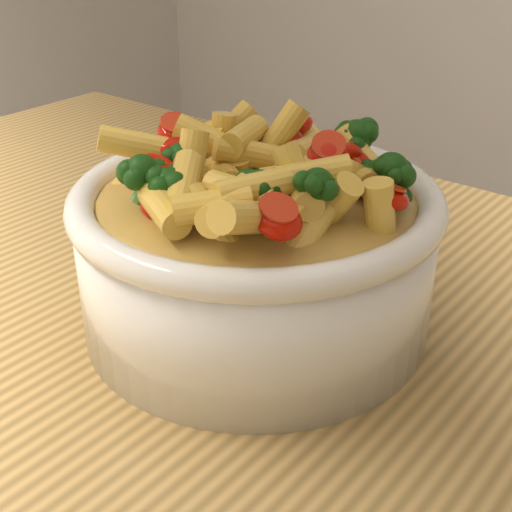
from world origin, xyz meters
The scene contains 3 objects.
table centered at (0.00, 0.00, 0.80)m, with size 1.20×0.80×0.90m.
serving_bowl centered at (0.01, 0.05, 0.96)m, with size 0.26×0.26×0.11m.
pasta_salad centered at (0.01, 0.05, 1.03)m, with size 0.21×0.21×0.05m.
Camera 1 is at (0.29, -0.31, 1.20)m, focal length 50.00 mm.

